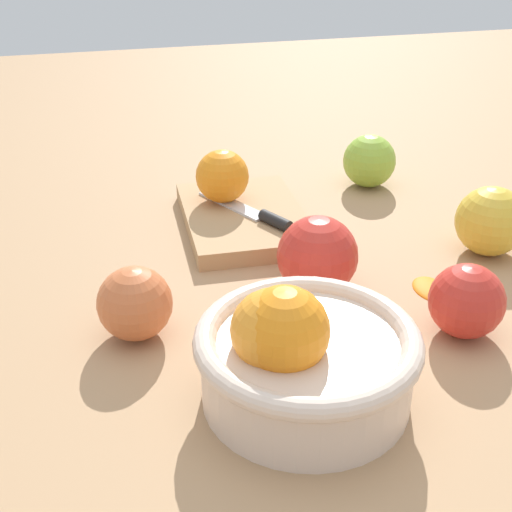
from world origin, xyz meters
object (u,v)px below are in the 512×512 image
(apple_mid_center, at_px, (316,256))
(orange_on_board, at_px, (222,176))
(apple_front_left, at_px, (467,301))
(apple_front_right, at_px, (369,161))
(apple_back_left, at_px, (135,303))
(bowl, at_px, (301,355))
(apple_front_center, at_px, (491,221))
(cutting_board, at_px, (244,218))
(knife, at_px, (256,213))

(apple_mid_center, bearing_deg, orange_on_board, 14.94)
(apple_front_left, distance_m, apple_front_right, 0.36)
(apple_front_right, bearing_deg, apple_back_left, 129.17)
(bowl, height_order, apple_front_center, bowl)
(apple_front_left, bearing_deg, apple_front_center, -37.68)
(cutting_board, relative_size, knife, 1.41)
(apple_back_left, bearing_deg, knife, -41.80)
(apple_back_left, bearing_deg, apple_mid_center, -79.76)
(apple_front_center, distance_m, apple_front_left, 0.18)
(apple_front_center, height_order, apple_front_right, apple_front_center)
(apple_back_left, bearing_deg, bowl, -135.85)
(cutting_board, distance_m, apple_back_left, 0.25)
(orange_on_board, height_order, apple_front_left, orange_on_board)
(orange_on_board, distance_m, knife, 0.07)
(apple_front_center, xyz_separation_m, apple_front_left, (-0.14, 0.11, -0.00))
(knife, bearing_deg, apple_front_center, -115.07)
(cutting_board, height_order, knife, knife)
(bowl, height_order, cutting_board, bowl)
(knife, xyz_separation_m, apple_back_left, (-0.18, 0.16, 0.01))
(apple_back_left, xyz_separation_m, apple_mid_center, (0.03, -0.19, 0.01))
(apple_front_left, bearing_deg, apple_back_left, 76.43)
(apple_back_left, distance_m, apple_mid_center, 0.19)
(cutting_board, distance_m, apple_mid_center, 0.17)
(knife, bearing_deg, orange_on_board, 27.49)
(cutting_board, relative_size, apple_mid_center, 2.45)
(bowl, xyz_separation_m, apple_back_left, (0.12, 0.12, -0.01))
(apple_back_left, xyz_separation_m, apple_front_left, (-0.07, -0.30, 0.00))
(apple_front_left, xyz_separation_m, apple_front_right, (0.36, -0.05, 0.00))
(apple_back_left, xyz_separation_m, apple_front_center, (0.07, -0.41, 0.00))
(bowl, relative_size, cutting_board, 0.90)
(orange_on_board, height_order, apple_front_center, orange_on_board)
(knife, relative_size, apple_back_left, 2.06)
(apple_front_center, height_order, apple_front_left, apple_front_center)
(orange_on_board, height_order, knife, orange_on_board)
(orange_on_board, relative_size, apple_mid_center, 0.80)
(knife, relative_size, apple_front_left, 2.05)
(orange_on_board, bearing_deg, apple_front_left, -151.77)
(orange_on_board, bearing_deg, bowl, 178.15)
(cutting_board, xyz_separation_m, apple_front_right, (0.08, -0.20, 0.03))
(orange_on_board, xyz_separation_m, apple_mid_center, (-0.20, -0.05, -0.01))
(knife, bearing_deg, apple_front_left, -151.60)
(bowl, relative_size, knife, 1.27)
(bowl, relative_size, apple_front_right, 2.52)
(orange_on_board, relative_size, apple_front_left, 0.94)
(apple_back_left, relative_size, apple_front_right, 0.96)
(apple_front_left, bearing_deg, orange_on_board, 28.23)
(apple_front_left, bearing_deg, apple_mid_center, 46.59)
(bowl, distance_m, cutting_board, 0.33)
(cutting_board, height_order, apple_mid_center, apple_mid_center)
(cutting_board, relative_size, apple_back_left, 2.91)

